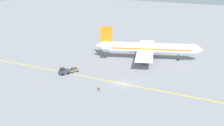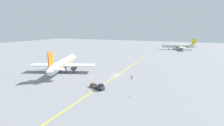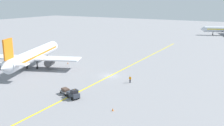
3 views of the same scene
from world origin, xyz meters
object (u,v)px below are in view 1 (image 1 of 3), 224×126
at_px(traffic_cone_near_nose, 165,67).
at_px(airplane_at_gate, 147,48).
at_px(baggage_tug_dark, 64,71).
at_px(traffic_cone_mid_apron, 35,83).
at_px(baggage_cart_trailing, 74,70).
at_px(ground_crew_worker, 99,87).

bearing_deg(traffic_cone_near_nose, airplane_at_gate, -124.55).
distance_m(baggage_tug_dark, traffic_cone_mid_apron, 10.22).
xyz_separation_m(airplane_at_gate, traffic_cone_mid_apron, (35.91, -15.46, -3.43)).
xyz_separation_m(baggage_tug_dark, baggage_cart_trailing, (-3.07, 1.20, -0.14)).
bearing_deg(ground_crew_worker, baggage_cart_trailing, -121.35).
height_order(traffic_cone_near_nose, traffic_cone_mid_apron, same).
bearing_deg(baggage_cart_trailing, airplane_at_gate, 150.40).
bearing_deg(traffic_cone_mid_apron, traffic_cone_near_nose, 141.58).
distance_m(baggage_cart_trailing, traffic_cone_mid_apron, 13.43).
bearing_deg(traffic_cone_mid_apron, baggage_cart_trailing, 169.06).
bearing_deg(baggage_tug_dark, airplane_at_gate, 151.33).
distance_m(baggage_tug_dark, baggage_cart_trailing, 3.30).
height_order(ground_crew_worker, traffic_cone_mid_apron, ground_crew_worker).
xyz_separation_m(airplane_at_gate, traffic_cone_near_nose, (5.80, 8.42, -3.43)).
bearing_deg(ground_crew_worker, baggage_tug_dark, -109.74).
bearing_deg(ground_crew_worker, traffic_cone_near_nose, 163.90).
bearing_deg(baggage_cart_trailing, ground_crew_worker, 58.65).
relative_size(airplane_at_gate, ground_crew_worker, 20.29).
bearing_deg(traffic_cone_near_nose, baggage_tug_dark, -48.40).
relative_size(baggage_tug_dark, ground_crew_worker, 1.99).
relative_size(baggage_cart_trailing, ground_crew_worker, 1.74).
bearing_deg(baggage_tug_dark, traffic_cone_near_nose, 131.60).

